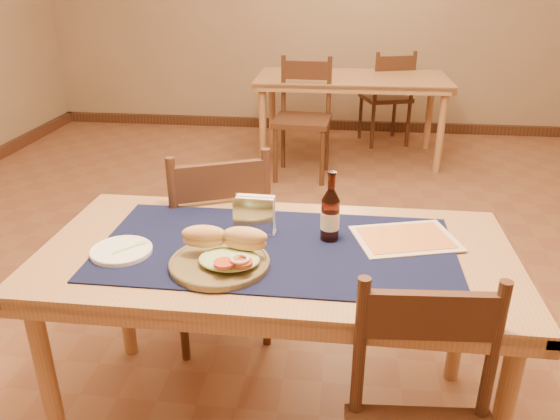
# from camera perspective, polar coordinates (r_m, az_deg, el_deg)

# --- Properties ---
(room) EXTENTS (6.04, 7.04, 2.84)m
(room) POSITION_cam_1_polar(r_m,az_deg,el_deg) (2.45, 2.08, 18.68)
(room) COLOR brown
(room) RESTS_ON ground
(main_table) EXTENTS (1.60, 0.80, 0.75)m
(main_table) POSITION_cam_1_polar(r_m,az_deg,el_deg) (1.90, -0.37, -6.26)
(main_table) COLOR #A4784D
(main_table) RESTS_ON ground
(placemat) EXTENTS (1.20, 0.60, 0.01)m
(placemat) POSITION_cam_1_polar(r_m,az_deg,el_deg) (1.86, -0.37, -3.98)
(placemat) COLOR #0E1134
(placemat) RESTS_ON main_table
(baseboard) EXTENTS (6.00, 7.00, 0.10)m
(baseboard) POSITION_cam_1_polar(r_m,az_deg,el_deg) (2.90, 1.69, -8.93)
(baseboard) COLOR #462519
(baseboard) RESTS_ON ground
(back_table) EXTENTS (1.69, 0.86, 0.75)m
(back_table) POSITION_cam_1_polar(r_m,az_deg,el_deg) (5.04, 7.50, 12.78)
(back_table) COLOR #A4784D
(back_table) RESTS_ON ground
(chair_main_far) EXTENTS (0.58, 0.58, 0.96)m
(chair_main_far) POSITION_cam_1_polar(r_m,az_deg,el_deg) (2.48, -6.62, -3.22)
(chair_main_far) COLOR #462519
(chair_main_far) RESTS_ON ground
(chair_back_near) EXTENTS (0.47, 0.47, 0.97)m
(chair_back_near) POSITION_cam_1_polar(r_m,az_deg,el_deg) (4.57, 2.43, 9.74)
(chair_back_near) COLOR #462519
(chair_back_near) RESTS_ON ground
(chair_back_far) EXTENTS (0.54, 0.54, 0.92)m
(chair_back_far) POSITION_cam_1_polar(r_m,az_deg,el_deg) (5.56, 11.14, 11.60)
(chair_back_far) COLOR #462519
(chair_back_far) RESTS_ON ground
(sandwich_plate) EXTENTS (0.32, 0.32, 0.12)m
(sandwich_plate) POSITION_cam_1_polar(r_m,az_deg,el_deg) (1.74, -5.99, -4.84)
(sandwich_plate) COLOR brown
(sandwich_plate) RESTS_ON placemat
(side_plate) EXTENTS (0.20, 0.20, 0.02)m
(side_plate) POSITION_cam_1_polar(r_m,az_deg,el_deg) (1.89, -16.25, -4.06)
(side_plate) COLOR white
(side_plate) RESTS_ON placemat
(fork) EXTENTS (0.09, 0.10, 0.00)m
(fork) POSITION_cam_1_polar(r_m,az_deg,el_deg) (1.89, -15.22, -3.72)
(fork) COLOR #8FE27C
(fork) RESTS_ON side_plate
(beer_bottle) EXTENTS (0.07, 0.07, 0.25)m
(beer_bottle) POSITION_cam_1_polar(r_m,az_deg,el_deg) (1.88, 5.27, -0.51)
(beer_bottle) COLOR #43160C
(beer_bottle) RESTS_ON placemat
(napkin_holder) EXTENTS (0.16, 0.06, 0.14)m
(napkin_holder) POSITION_cam_1_polar(r_m,az_deg,el_deg) (1.94, -2.70, -0.59)
(napkin_holder) COLOR white
(napkin_holder) RESTS_ON placemat
(menu_card) EXTENTS (0.40, 0.34, 0.01)m
(menu_card) POSITION_cam_1_polar(r_m,az_deg,el_deg) (1.96, 12.97, -2.89)
(menu_card) COLOR beige
(menu_card) RESTS_ON placemat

